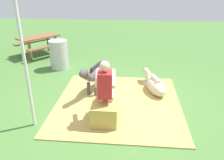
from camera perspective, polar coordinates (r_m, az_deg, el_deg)
ground_plane at (r=5.57m, az=0.88°, el=-5.83°), size 24.00×24.00×0.00m
hay_patch at (r=5.59m, az=1.51°, el=-5.55°), size 3.07×2.93×0.02m
hay_bale at (r=4.79m, az=-1.73°, el=-8.11°), size 0.60×0.52×0.45m
person_seated at (r=4.69m, az=-1.68°, el=-1.82°), size 0.68×0.45×1.33m
pony_standing at (r=5.89m, az=-4.19°, el=1.43°), size 1.32×0.58×0.87m
pony_lying at (r=6.17m, az=10.39°, el=-1.18°), size 1.35×0.67×0.42m
water_barrel at (r=7.78m, az=-12.96°, el=6.11°), size 0.59×0.59×0.93m
tent_pole_left at (r=4.54m, az=-20.49°, el=2.86°), size 0.06×0.06×2.50m
picnic_bench at (r=9.34m, az=-17.55°, el=9.23°), size 1.98×1.95×0.75m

